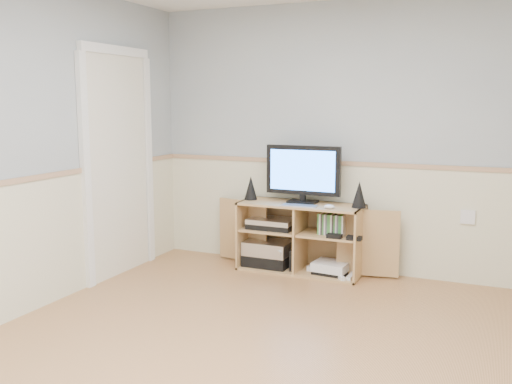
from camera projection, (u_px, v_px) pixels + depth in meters
room at (260, 166)px, 3.36m from camera, size 4.04×4.54×2.54m
media_cabinet at (302, 236)px, 5.40m from camera, size 1.80×0.43×0.65m
monitor at (303, 172)px, 5.30m from camera, size 0.71×0.18×0.54m
speaker_left at (251, 188)px, 5.51m from camera, size 0.12×0.12×0.23m
speaker_right at (359, 194)px, 5.09m from camera, size 0.13×0.13×0.24m
keyboard at (299, 206)px, 5.16m from camera, size 0.33×0.15×0.01m
mouse at (329, 207)px, 5.05m from camera, size 0.11×0.09×0.04m
av_components at (270, 245)px, 5.49m from camera, size 0.52×0.32×0.47m
game_consoles at (330, 268)px, 5.26m from camera, size 0.45×0.30×0.11m
game_cases at (332, 224)px, 5.19m from camera, size 0.24×0.13×0.19m
wall_outlet at (468, 217)px, 4.94m from camera, size 0.12×0.03×0.12m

